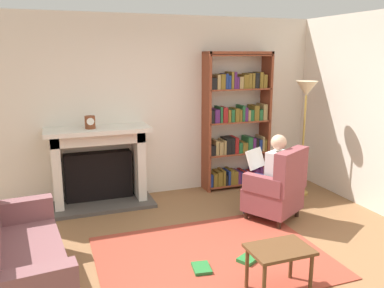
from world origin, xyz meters
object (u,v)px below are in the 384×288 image
(bookshelf, at_px, (237,124))
(armchair_reading, at_px, (278,189))
(fireplace, at_px, (99,164))
(seated_reader, at_px, (270,172))
(mantel_clock, at_px, (90,122))
(side_table, at_px, (279,255))
(floor_lamp, at_px, (306,99))
(sofa_floral, at_px, (16,263))

(bookshelf, distance_m, armchair_reading, 1.53)
(fireplace, height_order, seated_reader, same)
(armchair_reading, bearing_deg, mantel_clock, -59.82)
(side_table, height_order, floor_lamp, floor_lamp)
(mantel_clock, height_order, armchair_reading, mantel_clock)
(floor_lamp, bearing_deg, seated_reader, -146.31)
(fireplace, relative_size, floor_lamp, 0.84)
(mantel_clock, xyz_separation_m, side_table, (1.33, -2.70, -0.85))
(fireplace, bearing_deg, mantel_clock, -134.21)
(bookshelf, relative_size, sofa_floral, 1.23)
(armchair_reading, distance_m, floor_lamp, 1.56)
(armchair_reading, relative_size, side_table, 1.73)
(bookshelf, bearing_deg, floor_lamp, -39.64)
(seated_reader, bearing_deg, fireplace, -61.67)
(seated_reader, height_order, sofa_floral, seated_reader)
(floor_lamp, bearing_deg, armchair_reading, -140.44)
(side_table, bearing_deg, sofa_floral, 161.23)
(fireplace, xyz_separation_m, mantel_clock, (-0.10, -0.10, 0.63))
(bookshelf, xyz_separation_m, sofa_floral, (-3.18, -2.08, -0.73))
(bookshelf, height_order, seated_reader, bookshelf)
(sofa_floral, bearing_deg, armchair_reading, -83.10)
(mantel_clock, relative_size, seated_reader, 0.15)
(mantel_clock, bearing_deg, armchair_reading, -29.72)
(bookshelf, bearing_deg, seated_reader, -96.20)
(fireplace, relative_size, bookshelf, 0.68)
(armchair_reading, xyz_separation_m, sofa_floral, (-3.10, -0.68, -0.10))
(fireplace, xyz_separation_m, sofa_floral, (-0.99, -2.04, -0.28))
(fireplace, relative_size, armchair_reading, 1.52)
(mantel_clock, relative_size, armchair_reading, 0.18)
(fireplace, height_order, sofa_floral, fireplace)
(sofa_floral, bearing_deg, side_table, -114.30)
(seated_reader, bearing_deg, mantel_clock, -58.43)
(fireplace, distance_m, sofa_floral, 2.29)
(fireplace, distance_m, bookshelf, 2.24)
(armchair_reading, xyz_separation_m, seated_reader, (-0.06, 0.10, 0.20))
(mantel_clock, xyz_separation_m, floor_lamp, (3.09, -0.53, 0.25))
(bookshelf, height_order, floor_lamp, bookshelf)
(mantel_clock, height_order, floor_lamp, floor_lamp)
(fireplace, height_order, bookshelf, bookshelf)
(armchair_reading, relative_size, seated_reader, 0.85)
(sofa_floral, xyz_separation_m, floor_lamp, (3.98, 1.41, 1.16))
(seated_reader, bearing_deg, side_table, 31.86)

